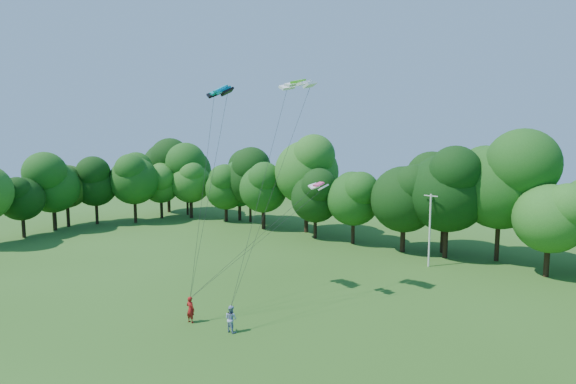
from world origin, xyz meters
The scene contains 10 objects.
ground centered at (0.00, 0.00, 0.00)m, with size 160.00×160.00×0.00m, color #295016.
utility_pole centered at (2.86, 29.69, 3.71)m, with size 1.43×0.28×7.15m.
kite_flyer_left centered at (-4.47, 6.31, 0.91)m, with size 0.66×0.43×1.81m, color maroon.
kite_flyer_right centered at (-1.25, 6.98, 0.88)m, with size 0.85×0.66×1.75m, color #93A2CC.
kite_teal centered at (-6.60, 11.37, 16.14)m, with size 2.66×1.59×0.64m.
kite_green centered at (-1.88, 14.84, 16.65)m, with size 2.83×1.36×0.45m.
kite_pink centered at (-0.42, 15.50, 8.97)m, with size 1.71×1.09×0.33m.
tree_back_west centered at (-29.89, 36.51, 6.20)m, with size 6.83×6.83×9.94m.
tree_back_center centered at (2.90, 34.05, 8.21)m, with size 9.04×9.04×13.15m.
tree_flank_west centered at (-45.28, 17.34, 5.97)m, with size 6.58×6.58×9.57m.
Camera 1 is at (18.95, -12.30, 12.25)m, focal length 28.00 mm.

